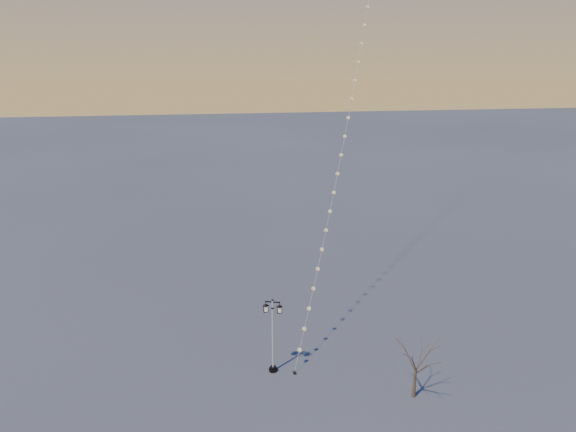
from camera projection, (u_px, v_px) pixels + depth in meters
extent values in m
plane|color=#4B4B4B|center=(320.00, 393.00, 29.28)|extent=(300.00, 300.00, 0.00)
cylinder|color=black|center=(273.00, 370.00, 31.37)|extent=(0.54, 0.54, 0.15)
cylinder|color=black|center=(273.00, 368.00, 31.32)|extent=(0.38, 0.38, 0.13)
cylinder|color=beige|center=(273.00, 334.00, 30.63)|extent=(0.12, 0.12, 4.49)
cylinder|color=black|center=(273.00, 308.00, 30.12)|extent=(0.19, 0.19, 0.06)
cube|color=black|center=(273.00, 302.00, 30.01)|extent=(0.88, 0.33, 0.06)
sphere|color=black|center=(272.00, 300.00, 29.98)|extent=(0.13, 0.13, 0.13)
pyramid|color=black|center=(266.00, 304.00, 30.11)|extent=(0.42, 0.42, 0.13)
cube|color=beige|center=(266.00, 308.00, 30.20)|extent=(0.25, 0.25, 0.32)
cube|color=black|center=(266.00, 311.00, 30.25)|extent=(0.29, 0.29, 0.04)
pyramid|color=black|center=(279.00, 305.00, 29.99)|extent=(0.42, 0.42, 0.13)
cube|color=beige|center=(279.00, 309.00, 30.08)|extent=(0.25, 0.25, 0.32)
cube|color=black|center=(279.00, 312.00, 30.14)|extent=(0.29, 0.29, 0.04)
cone|color=brown|center=(415.00, 382.00, 28.73)|extent=(0.22, 0.22, 1.88)
cylinder|color=black|center=(294.00, 373.00, 31.05)|extent=(0.18, 0.18, 0.18)
cylinder|color=black|center=(294.00, 372.00, 31.04)|extent=(0.03, 0.03, 0.22)
cone|color=orange|center=(355.00, 55.00, 38.24)|extent=(0.07, 0.07, 0.25)
cylinder|color=white|center=(295.00, 366.00, 30.92)|extent=(0.01, 0.01, 0.70)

